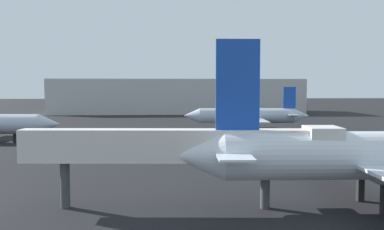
# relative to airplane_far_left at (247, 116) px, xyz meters

# --- Properties ---
(airplane_far_left) EXTENTS (25.20, 22.39, 8.92)m
(airplane_far_left) POSITION_rel_airplane_far_left_xyz_m (0.00, 0.00, 0.00)
(airplane_far_left) COLOR #B2BCCC
(airplane_far_left) RESTS_ON ground_plane
(jet_bridge) EXTENTS (23.42, 3.99, 6.06)m
(jet_bridge) POSITION_rel_airplane_far_left_xyz_m (-14.52, -51.15, 1.37)
(jet_bridge) COLOR silver
(jet_bridge) RESTS_ON ground_plane
(terminal_building) EXTENTS (83.29, 24.80, 11.46)m
(terminal_building) POSITION_rel_airplane_far_left_xyz_m (-11.86, 62.73, 2.54)
(terminal_building) COLOR #B7B7B2
(terminal_building) RESTS_ON ground_plane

